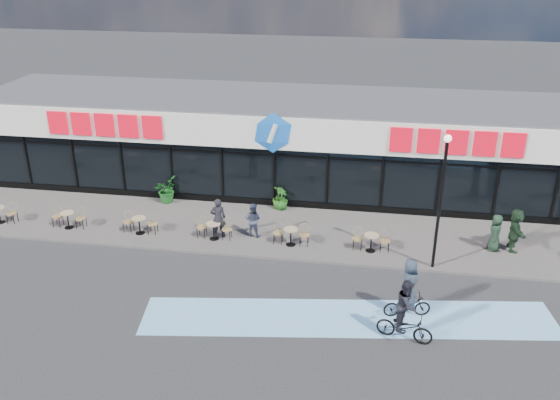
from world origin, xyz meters
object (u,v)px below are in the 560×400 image
potted_plant_mid (282,199)px  cyclist_a (406,317)px  bistro_set_0 (0,212)px  pedestrian_b (515,230)px  lamp_post (441,192)px  patron_right (253,220)px  patron_left (218,218)px  potted_plant_right (279,197)px  cyclist_b (408,294)px  pedestrian_a (495,233)px  potted_plant_left (166,190)px

potted_plant_mid → cyclist_a: cyclist_a is taller
bistro_set_0 → pedestrian_b: (22.23, 0.94, 0.46)m
lamp_post → patron_right: bearing=168.8°
patron_left → potted_plant_right: bearing=-138.6°
cyclist_a → bistro_set_0: bearing=162.3°
bistro_set_0 → cyclist_a: (17.68, -5.66, 0.31)m
patron_right → cyclist_b: (6.32, -4.81, 0.03)m
pedestrian_b → pedestrian_a: bearing=99.0°
potted_plant_right → cyclist_b: cyclist_b is taller
potted_plant_right → pedestrian_b: bearing=-14.0°
patron_right → pedestrian_a: size_ratio=0.96×
lamp_post → potted_plant_right: bearing=146.9°
potted_plant_left → potted_plant_right: size_ratio=1.16×
patron_left → pedestrian_b: (12.18, 0.78, 0.03)m
lamp_post → potted_plant_right: (-6.80, 4.43, -2.64)m
patron_right → pedestrian_a: bearing=-166.2°
patron_right → cyclist_a: (6.19, -6.15, 0.02)m
potted_plant_left → pedestrian_b: 15.79m
potted_plant_mid → pedestrian_b: 10.26m
pedestrian_a → patron_left: bearing=-74.9°
bistro_set_0 → pedestrian_b: bearing=2.4°
bistro_set_0 → cyclist_b: (17.81, -4.32, 0.33)m
potted_plant_mid → cyclist_a: (5.41, -9.00, 0.24)m
potted_plant_right → patron_left: size_ratio=0.62×
cyclist_b → lamp_post: bearing=71.6°
cyclist_b → bistro_set_0: bearing=166.4°
cyclist_b → patron_left: bearing=150.0°
patron_left → pedestrian_a: bearing=166.9°
patron_left → potted_plant_mid: bearing=-141.3°
pedestrian_b → potted_plant_right: bearing=77.2°
potted_plant_right → patron_left: 3.91m
bistro_set_0 → patron_left: bearing=0.9°
potted_plant_left → potted_plant_mid: 5.64m
pedestrian_a → cyclist_b: (-3.66, -5.15, -0.00)m
potted_plant_mid → pedestrian_b: size_ratio=0.58×
lamp_post → cyclist_b: 4.26m
pedestrian_a → potted_plant_right: bearing=-94.0°
patron_left → patron_right: (1.43, 0.33, -0.13)m
lamp_post → potted_plant_left: (-12.29, 4.29, -2.55)m
patron_left → bistro_set_0: bearing=-15.6°
lamp_post → cyclist_b: bearing=-108.4°
pedestrian_a → pedestrian_b: 0.78m
patron_left → pedestrian_a: size_ratio=1.13×
potted_plant_mid → potted_plant_left: bearing=-179.7°
patron_right → pedestrian_a: pedestrian_a is taller
patron_left → cyclist_a: bearing=126.2°
patron_left → cyclist_a: (7.62, -5.81, -0.11)m
pedestrian_b → cyclist_a: 8.02m
patron_right → cyclist_a: 8.72m
potted_plant_mid → potted_plant_right: size_ratio=0.98×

